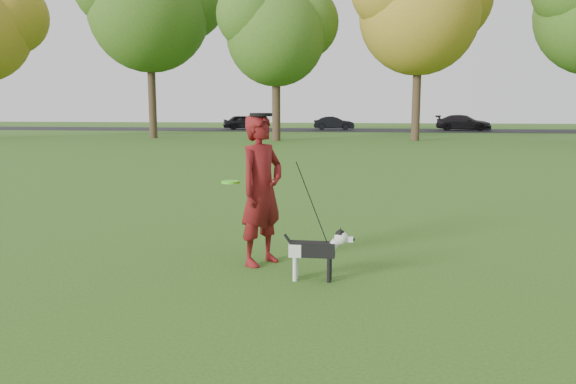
# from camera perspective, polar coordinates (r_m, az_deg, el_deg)

# --- Properties ---
(ground) EXTENTS (120.00, 120.00, 0.00)m
(ground) POSITION_cam_1_polar(r_m,az_deg,el_deg) (7.19, 0.19, -7.41)
(ground) COLOR #285116
(ground) RESTS_ON ground
(road) EXTENTS (120.00, 7.00, 0.02)m
(road) POSITION_cam_1_polar(r_m,az_deg,el_deg) (46.90, 6.34, 6.27)
(road) COLOR black
(road) RESTS_ON ground
(man) EXTENTS (0.76, 0.83, 1.91)m
(man) POSITION_cam_1_polar(r_m,az_deg,el_deg) (7.06, -2.71, 0.21)
(man) COLOR #600D16
(man) RESTS_ON ground
(dog) EXTENTS (0.82, 0.16, 0.62)m
(dog) POSITION_cam_1_polar(r_m,az_deg,el_deg) (6.48, 3.05, -5.73)
(dog) COLOR black
(dog) RESTS_ON ground
(car_left) EXTENTS (3.84, 2.48, 1.22)m
(car_left) POSITION_cam_1_polar(r_m,az_deg,el_deg) (47.88, -4.46, 7.09)
(car_left) COLOR black
(car_left) RESTS_ON road
(car_mid) EXTENTS (3.44, 1.48, 1.10)m
(car_mid) POSITION_cam_1_polar(r_m,az_deg,el_deg) (46.92, 4.68, 6.98)
(car_mid) COLOR black
(car_mid) RESTS_ON road
(car_right) EXTENTS (4.62, 2.77, 1.25)m
(car_right) POSITION_cam_1_polar(r_m,az_deg,el_deg) (47.58, 17.41, 6.73)
(car_right) COLOR black
(car_right) RESTS_ON road
(man_held_items) EXTENTS (1.37, 0.75, 1.50)m
(man_held_items) POSITION_cam_1_polar(r_m,az_deg,el_deg) (6.66, 2.29, -0.90)
(man_held_items) COLOR #4BE11C
(man_held_items) RESTS_ON ground
(tree_row) EXTENTS (51.74, 8.86, 12.01)m
(tree_row) POSITION_cam_1_polar(r_m,az_deg,el_deg) (33.43, 3.51, 18.04)
(tree_row) COLOR #38281C
(tree_row) RESTS_ON ground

